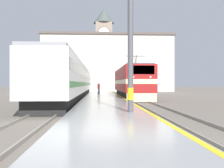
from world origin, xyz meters
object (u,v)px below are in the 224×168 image
object	(u,v)px
locomotive_train	(131,82)
clock_tower	(104,46)
catenary_mast	(132,41)
person_on_platform	(99,88)
passenger_train	(74,81)

from	to	relation	value
locomotive_train	clock_tower	world-z (taller)	clock_tower
locomotive_train	catenary_mast	distance (m)	18.94
catenary_mast	person_on_platform	distance (m)	22.05
locomotive_train	passenger_train	size ratio (longest dim) A/B	0.43
passenger_train	catenary_mast	size ratio (longest dim) A/B	5.26
passenger_train	locomotive_train	bearing A→B (deg)	-2.25
catenary_mast	passenger_train	bearing A→B (deg)	103.67
clock_tower	catenary_mast	bearing A→B (deg)	-89.79
person_on_platform	catenary_mast	bearing A→B (deg)	-85.72
passenger_train	person_on_platform	xyz separation A→B (m)	(2.98, 2.86, -0.90)
clock_tower	locomotive_train	bearing A→B (deg)	-86.47
locomotive_train	person_on_platform	xyz separation A→B (m)	(-3.91, 3.13, -0.72)
catenary_mast	clock_tower	world-z (taller)	clock_tower
locomotive_train	catenary_mast	bearing A→B (deg)	-96.94
locomotive_train	clock_tower	distance (m)	41.61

